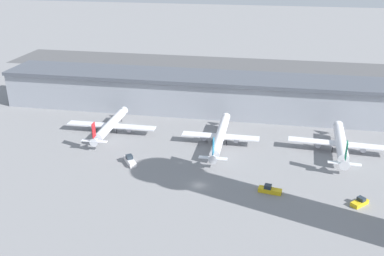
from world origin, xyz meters
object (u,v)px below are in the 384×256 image
(airplane_gate_alpha, at_px, (110,125))
(service_truck_fuel, at_px, (360,202))
(service_truck_baggage, at_px, (270,190))
(airplane_gate_charlie, at_px, (341,143))
(airplane_gate_bravo, at_px, (220,136))
(service_truck_catering, at_px, (130,161))

(airplane_gate_alpha, distance_m, service_truck_fuel, 102.58)
(service_truck_fuel, relative_size, service_truck_baggage, 0.78)
(airplane_gate_alpha, bearing_deg, service_truck_fuel, -22.13)
(service_truck_fuel, bearing_deg, airplane_gate_charlie, 92.14)
(airplane_gate_alpha, xyz_separation_m, airplane_gate_bravo, (47.29, -3.39, 0.29))
(airplane_gate_charlie, relative_size, service_truck_baggage, 5.14)
(airplane_gate_bravo, distance_m, service_truck_catering, 37.60)
(service_truck_fuel, bearing_deg, service_truck_catering, 170.21)
(airplane_gate_alpha, bearing_deg, service_truck_baggage, -28.30)
(service_truck_catering, relative_size, service_truck_fuel, 1.33)
(airplane_gate_alpha, relative_size, airplane_gate_charlie, 0.97)
(airplane_gate_bravo, height_order, airplane_gate_charlie, airplane_gate_charlie)
(airplane_gate_alpha, xyz_separation_m, service_truck_catering, (16.76, -25.13, -2.70))
(airplane_gate_charlie, relative_size, service_truck_catering, 4.98)
(airplane_gate_bravo, xyz_separation_m, service_truck_fuel, (47.70, -35.23, -3.21))
(airplane_gate_charlie, distance_m, service_truck_catering, 80.27)
(airplane_gate_bravo, height_order, service_truck_catering, airplane_gate_bravo)
(service_truck_fuel, bearing_deg, airplane_gate_bravo, 143.55)
(airplane_gate_charlie, xyz_separation_m, service_truck_fuel, (1.36, -36.41, -3.31))
(airplane_gate_alpha, height_order, airplane_gate_charlie, airplane_gate_charlie)
(airplane_gate_alpha, height_order, service_truck_catering, airplane_gate_alpha)
(service_truck_catering, xyz_separation_m, service_truck_baggage, (50.77, -11.23, -0.15))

